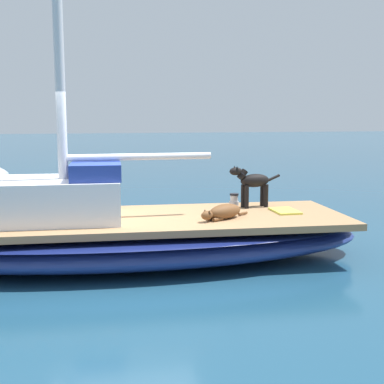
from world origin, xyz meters
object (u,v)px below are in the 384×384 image
at_px(deck_winch, 234,200).
at_px(dog_brown, 223,212).
at_px(dog_black, 252,182).
at_px(sailboat_main, 127,239).
at_px(deck_towel, 285,211).

bearing_deg(deck_winch, dog_brown, 154.42).
bearing_deg(dog_brown, dog_black, -41.68).
bearing_deg(sailboat_main, deck_winch, -72.37).
distance_m(sailboat_main, dog_black, 2.27).
relative_size(sailboat_main, dog_brown, 8.50).
bearing_deg(deck_winch, sailboat_main, 107.63).
distance_m(deck_winch, deck_towel, 0.94).
xyz_separation_m(dog_black, deck_towel, (-0.51, -0.37, -0.41)).
distance_m(sailboat_main, dog_brown, 1.50).
distance_m(sailboat_main, deck_towel, 2.51).
height_order(sailboat_main, dog_brown, dog_brown).
bearing_deg(dog_brown, deck_winch, -25.58).
height_order(sailboat_main, deck_towel, deck_towel).
distance_m(dog_black, dog_brown, 1.16).
bearing_deg(dog_black, deck_winch, 50.36).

